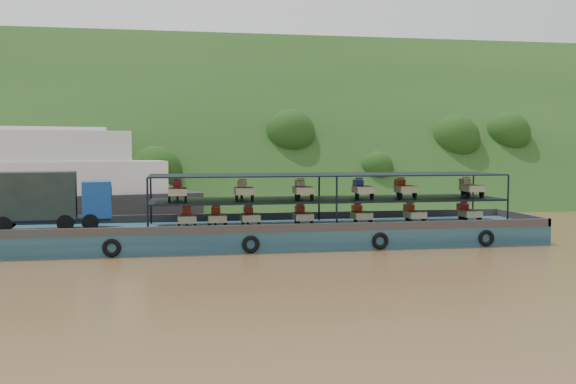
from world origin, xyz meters
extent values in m
plane|color=brown|center=(0.00, 0.00, 0.00)|extent=(160.00, 160.00, 0.00)
cube|color=#183212|center=(0.00, 36.00, 0.00)|extent=(140.00, 39.60, 39.60)
cube|color=#143347|center=(-3.32, 0.39, 0.60)|extent=(35.00, 7.00, 1.20)
cube|color=#592D19|center=(-3.32, 3.79, 1.45)|extent=(35.00, 0.20, 0.50)
cube|color=#592D19|center=(-3.32, -3.01, 1.45)|extent=(35.00, 0.20, 0.50)
cube|color=#592D19|center=(14.08, 0.39, 1.45)|extent=(0.20, 7.00, 0.50)
torus|color=black|center=(-13.32, -3.16, 0.55)|extent=(1.06, 0.26, 1.06)
torus|color=black|center=(-5.32, -3.16, 0.55)|extent=(1.06, 0.26, 1.06)
torus|color=black|center=(2.68, -3.16, 0.55)|extent=(1.06, 0.26, 1.06)
torus|color=black|center=(9.68, -3.16, 0.55)|extent=(1.06, 0.26, 1.06)
cylinder|color=black|center=(-19.76, -0.64, 1.71)|extent=(1.06, 0.47, 1.03)
cylinder|color=black|center=(-19.99, 1.51, 1.71)|extent=(1.06, 0.47, 1.03)
cylinder|color=black|center=(-16.29, -0.26, 1.71)|extent=(1.06, 0.47, 1.03)
cylinder|color=black|center=(-16.52, 1.88, 1.71)|extent=(1.06, 0.47, 1.03)
cylinder|color=black|center=(-14.86, -0.11, 1.71)|extent=(1.06, 0.47, 1.03)
cylinder|color=black|center=(-15.09, 2.04, 1.71)|extent=(1.06, 0.47, 1.03)
cube|color=black|center=(-17.22, 0.72, 1.87)|extent=(7.19, 3.00, 0.21)
cube|color=navy|center=(-14.57, 1.01, 3.05)|extent=(2.00, 2.64, 2.26)
cube|color=black|center=(-13.70, 1.10, 3.46)|extent=(0.28, 2.05, 0.92)
cube|color=black|center=(-18.24, 0.61, 3.36)|extent=(5.17, 2.98, 2.88)
cube|color=black|center=(0.18, 0.39, 2.86)|extent=(23.00, 5.00, 0.12)
cube|color=black|center=(0.18, 0.39, 4.50)|extent=(23.00, 5.00, 0.08)
cylinder|color=black|center=(-11.32, -2.11, 2.85)|extent=(0.12, 0.12, 3.30)
cylinder|color=black|center=(-11.32, 2.89, 2.85)|extent=(0.12, 0.12, 3.30)
cylinder|color=black|center=(0.18, -2.11, 2.85)|extent=(0.12, 0.12, 3.30)
cylinder|color=black|center=(0.18, 2.89, 2.85)|extent=(0.12, 0.12, 3.30)
cylinder|color=black|center=(11.68, -2.11, 2.85)|extent=(0.12, 0.12, 3.30)
cylinder|color=black|center=(11.68, 2.89, 2.85)|extent=(0.12, 0.12, 3.30)
cylinder|color=black|center=(-8.99, 1.44, 1.46)|extent=(0.12, 0.52, 0.52)
cylinder|color=black|center=(-9.49, -0.36, 1.46)|extent=(0.14, 0.52, 0.52)
cylinder|color=black|center=(-8.49, -0.36, 1.46)|extent=(0.14, 0.52, 0.52)
cube|color=#C8BE8E|center=(-8.99, -0.01, 1.80)|extent=(1.15, 1.50, 0.44)
cube|color=red|center=(-8.99, 1.14, 1.98)|extent=(0.55, 0.80, 0.80)
cube|color=red|center=(-8.99, 0.94, 2.48)|extent=(0.50, 0.10, 0.10)
cylinder|color=black|center=(-4.98, 1.44, 1.46)|extent=(0.12, 0.52, 0.52)
cylinder|color=black|center=(-5.48, -0.36, 1.46)|extent=(0.14, 0.52, 0.52)
cylinder|color=black|center=(-4.48, -0.36, 1.46)|extent=(0.14, 0.52, 0.52)
cube|color=beige|center=(-4.98, -0.01, 1.80)|extent=(1.15, 1.50, 0.44)
cube|color=#B31C0B|center=(-4.98, 1.14, 1.98)|extent=(0.55, 0.80, 0.80)
cube|color=#B31C0B|center=(-4.98, 0.94, 2.48)|extent=(0.50, 0.10, 0.10)
cylinder|color=black|center=(-1.54, 1.44, 1.46)|extent=(0.12, 0.52, 0.52)
cylinder|color=black|center=(-2.04, -0.36, 1.46)|extent=(0.14, 0.52, 0.52)
cylinder|color=black|center=(-1.04, -0.36, 1.46)|extent=(0.14, 0.52, 0.52)
cube|color=#C7AE8D|center=(-1.54, -0.01, 1.80)|extent=(1.15, 1.50, 0.44)
cube|color=#AA180B|center=(-1.54, 1.14, 1.98)|extent=(0.55, 0.80, 0.80)
cube|color=#AA180B|center=(-1.54, 0.94, 2.48)|extent=(0.50, 0.10, 0.10)
cylinder|color=black|center=(2.41, 1.44, 1.46)|extent=(0.12, 0.52, 0.52)
cylinder|color=black|center=(1.91, -0.36, 1.46)|extent=(0.14, 0.52, 0.52)
cylinder|color=black|center=(2.91, -0.36, 1.46)|extent=(0.14, 0.52, 0.52)
cube|color=#BFBA87|center=(2.41, -0.01, 1.80)|extent=(1.15, 1.50, 0.44)
cube|color=red|center=(2.41, 1.14, 1.98)|extent=(0.55, 0.80, 0.80)
cube|color=red|center=(2.41, 0.94, 2.48)|extent=(0.50, 0.10, 0.10)
cylinder|color=black|center=(6.12, 1.44, 1.46)|extent=(0.12, 0.52, 0.52)
cylinder|color=black|center=(5.62, -0.36, 1.46)|extent=(0.14, 0.52, 0.52)
cylinder|color=black|center=(6.62, -0.36, 1.46)|extent=(0.14, 0.52, 0.52)
cube|color=beige|center=(6.12, -0.01, 1.80)|extent=(1.15, 1.50, 0.44)
cube|color=red|center=(6.12, 1.14, 1.98)|extent=(0.55, 0.80, 0.80)
cube|color=red|center=(6.12, 0.94, 2.48)|extent=(0.50, 0.10, 0.10)
cylinder|color=black|center=(10.07, 1.44, 1.46)|extent=(0.12, 0.52, 0.52)
cylinder|color=black|center=(9.57, -0.36, 1.46)|extent=(0.14, 0.52, 0.52)
cylinder|color=black|center=(10.57, -0.36, 1.46)|extent=(0.14, 0.52, 0.52)
cube|color=beige|center=(10.07, -0.01, 1.80)|extent=(1.15, 1.50, 0.44)
cube|color=#B00B20|center=(10.07, 1.14, 1.98)|extent=(0.55, 0.80, 0.80)
cube|color=#B00B20|center=(10.07, 0.94, 2.48)|extent=(0.50, 0.10, 0.10)
cylinder|color=black|center=(-7.11, 1.44, 1.46)|extent=(0.12, 0.52, 0.52)
cylinder|color=black|center=(-7.61, -0.36, 1.46)|extent=(0.14, 0.52, 0.52)
cylinder|color=black|center=(-6.61, -0.36, 1.46)|extent=(0.14, 0.52, 0.52)
cube|color=#C8BE8E|center=(-7.11, -0.01, 1.80)|extent=(1.15, 1.50, 0.44)
cube|color=red|center=(-7.11, 1.14, 1.98)|extent=(0.55, 0.80, 0.80)
cube|color=red|center=(-7.11, 0.94, 2.48)|extent=(0.50, 0.10, 0.10)
cylinder|color=black|center=(-9.57, 1.44, 3.18)|extent=(0.12, 0.52, 0.52)
cylinder|color=black|center=(-10.07, -0.36, 3.18)|extent=(0.14, 0.52, 0.52)
cylinder|color=black|center=(-9.07, -0.36, 3.18)|extent=(0.14, 0.52, 0.52)
cube|color=beige|center=(-9.57, -0.01, 3.52)|extent=(1.15, 1.50, 0.44)
cube|color=#A80B21|center=(-9.57, 1.14, 3.70)|extent=(0.55, 0.80, 0.80)
cube|color=#A80B21|center=(-9.57, 0.94, 4.20)|extent=(0.50, 0.10, 0.10)
cylinder|color=black|center=(-5.38, 1.44, 3.18)|extent=(0.12, 0.52, 0.52)
cylinder|color=black|center=(-5.88, -0.36, 3.18)|extent=(0.14, 0.52, 0.52)
cylinder|color=black|center=(-4.88, -0.36, 3.18)|extent=(0.14, 0.52, 0.52)
cube|color=beige|center=(-5.38, -0.01, 3.52)|extent=(1.15, 1.50, 0.44)
cube|color=beige|center=(-5.38, 1.14, 3.70)|extent=(0.55, 0.80, 0.80)
cube|color=beige|center=(-5.38, 0.94, 4.20)|extent=(0.50, 0.10, 0.10)
cylinder|color=black|center=(-1.53, 1.44, 3.18)|extent=(0.12, 0.52, 0.52)
cylinder|color=black|center=(-2.03, -0.36, 3.18)|extent=(0.14, 0.52, 0.52)
cylinder|color=black|center=(-1.03, -0.36, 3.18)|extent=(0.14, 0.52, 0.52)
cube|color=beige|center=(-1.53, -0.01, 3.52)|extent=(1.15, 1.50, 0.44)
cube|color=beige|center=(-1.53, 1.14, 3.70)|extent=(0.55, 0.80, 0.80)
cube|color=beige|center=(-1.53, 0.94, 4.20)|extent=(0.50, 0.10, 0.10)
cylinder|color=black|center=(2.49, 1.44, 3.18)|extent=(0.12, 0.52, 0.52)
cylinder|color=black|center=(1.99, -0.36, 3.18)|extent=(0.14, 0.52, 0.52)
cylinder|color=black|center=(2.99, -0.36, 3.18)|extent=(0.14, 0.52, 0.52)
cube|color=beige|center=(2.49, -0.01, 3.52)|extent=(1.15, 1.50, 0.44)
cube|color=#1B34A4|center=(2.49, 1.14, 3.70)|extent=(0.55, 0.80, 0.80)
cube|color=#1B34A4|center=(2.49, 0.94, 4.20)|extent=(0.50, 0.10, 0.10)
cylinder|color=black|center=(5.45, 1.44, 3.18)|extent=(0.12, 0.52, 0.52)
cylinder|color=black|center=(4.95, -0.36, 3.18)|extent=(0.14, 0.52, 0.52)
cylinder|color=black|center=(5.95, -0.36, 3.18)|extent=(0.14, 0.52, 0.52)
cube|color=#C5BF8B|center=(5.45, -0.01, 3.52)|extent=(1.15, 1.50, 0.44)
cube|color=#AB130B|center=(5.45, 1.14, 3.70)|extent=(0.55, 0.80, 0.80)
cube|color=#AB130B|center=(5.45, 0.94, 4.20)|extent=(0.50, 0.10, 0.10)
cylinder|color=black|center=(10.21, 1.44, 3.18)|extent=(0.12, 0.52, 0.52)
cylinder|color=black|center=(9.71, -0.36, 3.18)|extent=(0.14, 0.52, 0.52)
cylinder|color=black|center=(10.71, -0.36, 3.18)|extent=(0.14, 0.52, 0.52)
cube|color=beige|center=(10.21, -0.01, 3.52)|extent=(1.15, 1.50, 0.44)
cube|color=#C0AE88|center=(10.21, 1.14, 3.70)|extent=(0.55, 0.80, 0.80)
cube|color=#C0AE88|center=(10.21, 0.94, 4.20)|extent=(0.50, 0.10, 0.10)
camera|label=1|loc=(-9.60, -40.66, 6.30)|focal=40.00mm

